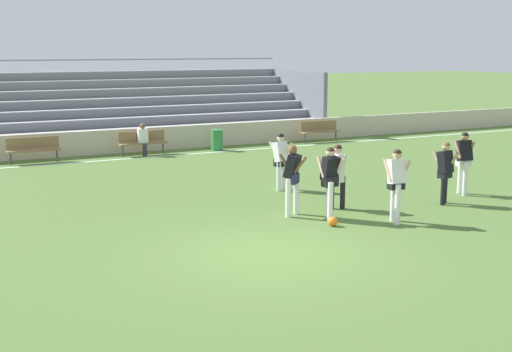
{
  "coord_description": "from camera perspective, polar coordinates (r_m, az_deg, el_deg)",
  "views": [
    {
      "loc": [
        -6.01,
        -11.21,
        3.97
      ],
      "look_at": [
        1.19,
        3.02,
        0.94
      ],
      "focal_mm": 47.31,
      "sensor_mm": 36.0,
      "label": 1
    }
  ],
  "objects": [
    {
      "name": "player_dark_wide_left",
      "position": [
        17.93,
        15.7,
        0.69
      ],
      "size": [
        0.47,
        0.56,
        1.61
      ],
      "color": "black",
      "rests_on": "ground"
    },
    {
      "name": "bench_far_right",
      "position": [
        28.95,
        5.39,
        3.94
      ],
      "size": [
        1.8,
        0.4,
        0.9
      ],
      "color": "olive",
      "rests_on": "ground"
    },
    {
      "name": "player_dark_overlapping",
      "position": [
        16.06,
        3.1,
        0.2
      ],
      "size": [
        0.51,
        0.74,
        1.72
      ],
      "color": "white",
      "rests_on": "ground"
    },
    {
      "name": "sideline_wall",
      "position": [
        26.15,
        -13.31,
        2.77
      ],
      "size": [
        48.0,
        0.16,
        0.92
      ],
      "primitive_type": "cube",
      "color": "beige",
      "rests_on": "ground"
    },
    {
      "name": "ground_plane",
      "position": [
        13.32,
        1.32,
        -6.57
      ],
      "size": [
        160.0,
        160.0,
        0.0
      ],
      "primitive_type": "plane",
      "color": "#4C6B30"
    },
    {
      "name": "player_white_wide_right",
      "position": [
        19.0,
        2.1,
        1.64
      ],
      "size": [
        0.48,
        0.63,
        1.61
      ],
      "color": "white",
      "rests_on": "ground"
    },
    {
      "name": "soccer_ball",
      "position": [
        15.37,
        6.51,
        -3.84
      ],
      "size": [
        0.22,
        0.22,
        0.22
      ],
      "primitive_type": "sphere",
      "color": "orange",
      "rests_on": "ground"
    },
    {
      "name": "bench_far_left",
      "position": [
        25.68,
        -9.6,
        2.97
      ],
      "size": [
        1.8,
        0.4,
        0.9
      ],
      "color": "olive",
      "rests_on": "ground"
    },
    {
      "name": "bleacher_stand",
      "position": [
        29.55,
        -11.71,
        5.79
      ],
      "size": [
        17.99,
        5.36,
        3.47
      ],
      "color": "#B2B2B7",
      "rests_on": "ground"
    },
    {
      "name": "trash_bin",
      "position": [
        26.54,
        -3.31,
        3.05
      ],
      "size": [
        0.46,
        0.46,
        0.82
      ],
      "primitive_type": "cylinder",
      "color": "#2D7F3D",
      "rests_on": "ground"
    },
    {
      "name": "field_line_sideline",
      "position": [
        24.78,
        -12.44,
        1.31
      ],
      "size": [
        44.0,
        0.12,
        0.01
      ],
      "primitive_type": "cube",
      "color": "white",
      "rests_on": "ground"
    },
    {
      "name": "bench_centre_sideline",
      "position": [
        24.82,
        -18.31,
        2.3
      ],
      "size": [
        1.8,
        0.4,
        0.9
      ],
      "color": "olive",
      "rests_on": "ground"
    },
    {
      "name": "player_dark_trailing_run",
      "position": [
        19.25,
        17.16,
        1.52
      ],
      "size": [
        0.56,
        0.45,
        1.72
      ],
      "color": "white",
      "rests_on": "ground"
    },
    {
      "name": "spectator_seated",
      "position": [
        25.55,
        -9.53,
        3.28
      ],
      "size": [
        0.36,
        0.42,
        1.21
      ],
      "color": "#2D2D38",
      "rests_on": "ground"
    },
    {
      "name": "player_white_deep_cover",
      "position": [
        15.72,
        11.78,
        -0.25
      ],
      "size": [
        0.49,
        0.52,
        1.71
      ],
      "color": "white",
      "rests_on": "ground"
    },
    {
      "name": "player_dark_challenging",
      "position": [
        15.77,
        6.28,
        -0.04
      ],
      "size": [
        0.44,
        0.57,
        1.72
      ],
      "color": "white",
      "rests_on": "ground"
    },
    {
      "name": "player_white_dropping_back",
      "position": [
        16.86,
        6.91,
        0.42
      ],
      "size": [
        0.45,
        0.51,
        1.62
      ],
      "color": "black",
      "rests_on": "ground"
    }
  ]
}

